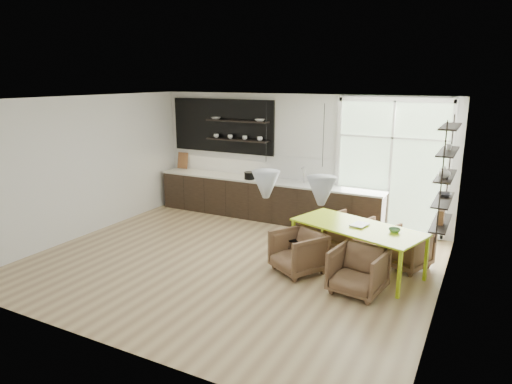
% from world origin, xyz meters
% --- Properties ---
extents(room, '(7.02, 6.01, 2.91)m').
position_xyz_m(room, '(0.58, 1.10, 1.46)').
color(room, tan).
rests_on(room, ground).
extents(kitchen_run, '(5.54, 0.69, 2.75)m').
position_xyz_m(kitchen_run, '(-0.69, 2.69, 0.60)').
color(kitchen_run, black).
rests_on(kitchen_run, ground).
extents(right_shelving, '(0.26, 1.22, 1.90)m').
position_xyz_m(right_shelving, '(3.36, 1.17, 1.65)').
color(right_shelving, black).
rests_on(right_shelving, ground).
extents(dining_table, '(2.38, 1.60, 0.80)m').
position_xyz_m(dining_table, '(2.10, 0.70, 0.74)').
color(dining_table, '#B9DB1A').
rests_on(dining_table, ground).
extents(armchair_back_left, '(0.94, 0.95, 0.68)m').
position_xyz_m(armchair_back_left, '(1.68, 1.65, 0.34)').
color(armchair_back_left, brown).
rests_on(armchair_back_left, ground).
extents(armchair_back_right, '(0.96, 0.97, 0.68)m').
position_xyz_m(armchair_back_right, '(2.85, 1.22, 0.34)').
color(armchair_back_right, brown).
rests_on(armchair_back_right, ground).
extents(armchair_front_left, '(1.07, 1.08, 0.72)m').
position_xyz_m(armchair_front_left, '(1.24, 0.17, 0.36)').
color(armchair_front_left, brown).
rests_on(armchair_front_left, ground).
extents(armchair_front_right, '(0.86, 0.88, 0.71)m').
position_xyz_m(armchair_front_right, '(2.36, -0.13, 0.36)').
color(armchair_front_right, brown).
rests_on(armchair_front_right, ground).
extents(wire_stool, '(0.36, 0.36, 0.46)m').
position_xyz_m(wire_stool, '(1.03, 0.52, 0.30)').
color(wire_stool, black).
rests_on(wire_stool, ground).
extents(table_book, '(0.30, 0.36, 0.03)m').
position_xyz_m(table_book, '(2.01, 0.76, 0.81)').
color(table_book, white).
rests_on(table_book, dining_table).
extents(table_bowl, '(0.24, 0.24, 0.06)m').
position_xyz_m(table_bowl, '(2.72, 0.68, 0.83)').
color(table_bowl, '#598B58').
rests_on(table_bowl, dining_table).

